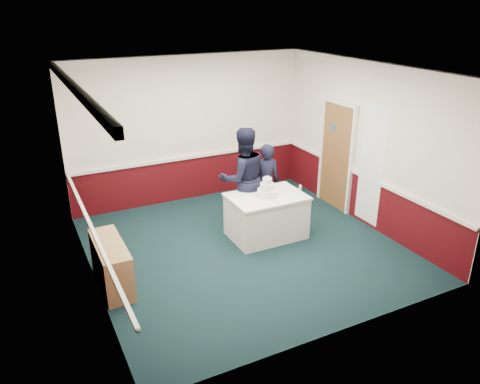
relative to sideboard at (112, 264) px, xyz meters
name	(u,v)px	position (x,y,z in m)	size (l,w,h in m)	color
ground	(245,247)	(2.28, 0.13, -0.35)	(5.00, 5.00, 0.00)	#12292C
room_shell	(233,128)	(2.36, 0.74, 1.62)	(5.00, 5.00, 3.00)	white
sideboard	(112,264)	(0.00, 0.00, 0.00)	(0.41, 1.20, 0.70)	tan
cake_table	(266,216)	(2.82, 0.35, 0.05)	(1.32, 0.92, 0.79)	white
wedding_cake	(267,190)	(2.82, 0.35, 0.55)	(0.35, 0.35, 0.36)	white
cake_knife	(271,200)	(2.79, 0.15, 0.44)	(0.01, 0.22, 0.01)	silver
champagne_flute	(300,189)	(3.32, 0.07, 0.58)	(0.05, 0.05, 0.21)	silver
person_man	(243,178)	(2.64, 0.92, 0.60)	(0.92, 0.72, 1.90)	black
person_woman	(265,182)	(3.17, 1.03, 0.40)	(0.55, 0.36, 1.50)	black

